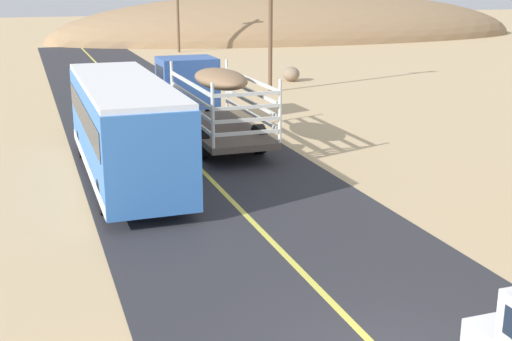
% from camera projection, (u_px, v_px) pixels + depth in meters
% --- Properties ---
extents(livestock_truck, '(2.53, 9.70, 3.02)m').
position_uv_depth(livestock_truck, '(199.00, 90.00, 28.14)').
color(livestock_truck, '#3359A5').
rests_on(livestock_truck, road_surface).
extents(bus, '(2.54, 10.00, 3.21)m').
position_uv_depth(bus, '(124.00, 126.00, 21.25)').
color(bus, '#3872C6').
rests_on(bus, road_surface).
extents(power_pole_mid, '(2.20, 0.24, 8.10)m').
position_uv_depth(power_pole_mid, '(270.00, 15.00, 37.62)').
color(power_pole_mid, brown).
rests_on(power_pole_mid, ground).
extents(power_pole_far, '(2.20, 0.24, 7.49)m').
position_uv_depth(power_pole_far, '(178.00, 6.00, 59.34)').
color(power_pole_far, brown).
rests_on(power_pole_far, ground).
extents(boulder_mid_field, '(1.06, 1.26, 0.93)m').
position_uv_depth(boulder_mid_field, '(291.00, 74.00, 42.77)').
color(boulder_mid_field, '#84705B').
rests_on(boulder_mid_field, ground).
extents(distant_hill, '(55.80, 21.54, 10.00)m').
position_uv_depth(distant_hill, '(297.00, 37.00, 76.23)').
color(distant_hill, '#957553').
rests_on(distant_hill, ground).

